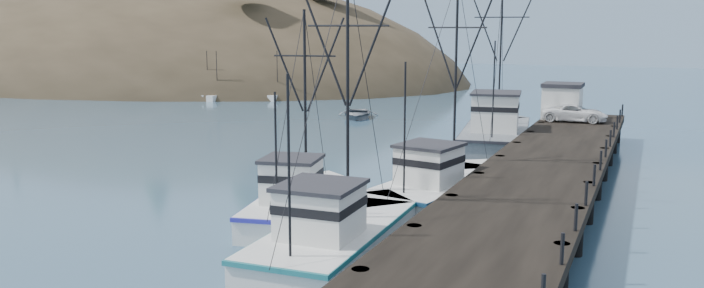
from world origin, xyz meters
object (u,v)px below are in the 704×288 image
object	(u,v)px
trawler_near	(338,234)
pier	(547,165)
pier_shed	(562,100)
pickup_truck	(574,113)
motorboat	(357,118)
trawler_far	(444,185)
trawler_mid	(301,203)
work_vessel	(496,134)

from	to	relation	value
trawler_near	pier	bearing A→B (deg)	65.18
pier_shed	pickup_truck	bearing A→B (deg)	-55.57
pier_shed	motorboat	distance (m)	22.55
pier	trawler_near	distance (m)	15.08
trawler_near	trawler_far	world-z (taller)	trawler_near
pier	trawler_mid	size ratio (longest dim) A/B	4.26
trawler_mid	motorboat	distance (m)	37.45
trawler_mid	pier_shed	bearing A→B (deg)	72.82
pier	work_vessel	distance (m)	13.71
trawler_near	work_vessel	bearing A→B (deg)	88.14
trawler_mid	pier_shed	size ratio (longest dim) A/B	3.23
trawler_far	trawler_near	bearing A→B (deg)	-98.25
trawler_near	pier_shed	size ratio (longest dim) A/B	3.81
pickup_truck	motorboat	xyz separation A→B (m)	(-22.08, 9.22, -2.67)
pier	work_vessel	world-z (taller)	work_vessel
trawler_near	trawler_far	size ratio (longest dim) A/B	1.01
motorboat	work_vessel	bearing A→B (deg)	-56.90
trawler_near	pier_shed	bearing A→B (deg)	81.35
work_vessel	pier_shed	xyz separation A→B (m)	(3.97, 5.43, 2.19)
trawler_near	motorboat	xyz separation A→B (m)	(-16.14, 39.24, -0.82)
trawler_far	motorboat	distance (m)	33.99
trawler_far	work_vessel	size ratio (longest dim) A/B	0.78
pickup_truck	work_vessel	bearing A→B (deg)	123.27
work_vessel	pickup_truck	bearing A→B (deg)	36.64
pier_shed	work_vessel	bearing A→B (deg)	-126.12
trawler_near	work_vessel	world-z (taller)	work_vessel
trawler_mid	pickup_truck	distance (m)	27.92
pier_shed	motorboat	xyz separation A→B (m)	(-20.96, 7.58, -3.42)
motorboat	trawler_far	bearing A→B (deg)	-78.22
pickup_truck	motorboat	distance (m)	24.08
trawler_mid	trawler_far	size ratio (longest dim) A/B	0.86
trawler_far	pier_shed	xyz separation A→B (m)	(3.34, 21.47, 2.60)
work_vessel	pickup_truck	distance (m)	6.51
pier_shed	pickup_truck	distance (m)	2.13
pickup_truck	pier	bearing A→B (deg)	177.93
trawler_far	motorboat	size ratio (longest dim) A/B	2.06
trawler_near	pickup_truck	world-z (taller)	trawler_near
work_vessel	motorboat	size ratio (longest dim) A/B	2.63
trawler_near	pickup_truck	xyz separation A→B (m)	(5.95, 30.02, 1.85)
trawler_mid	trawler_far	bearing A→B (deg)	50.18
trawler_mid	pickup_truck	size ratio (longest dim) A/B	2.13
trawler_mid	pier_shed	world-z (taller)	trawler_mid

